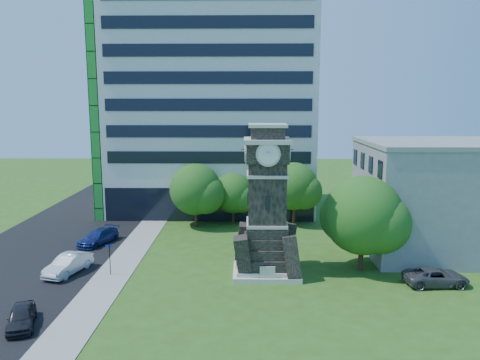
{
  "coord_description": "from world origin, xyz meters",
  "views": [
    {
      "loc": [
        1.37,
        -35.03,
        13.95
      ],
      "look_at": [
        0.77,
        6.22,
        7.02
      ],
      "focal_mm": 35.0,
      "sensor_mm": 36.0,
      "label": 1
    }
  ],
  "objects_px": {
    "clock_tower": "(267,210)",
    "car_street_north": "(98,237)",
    "street_sign": "(110,256)",
    "car_east_lot": "(436,277)",
    "car_street_south": "(21,317)",
    "car_street_mid": "(68,264)",
    "park_bench": "(274,269)"
  },
  "relations": [
    {
      "from": "car_street_north",
      "to": "clock_tower",
      "type": "bearing_deg",
      "value": -3.4
    },
    {
      "from": "car_east_lot",
      "to": "park_bench",
      "type": "bearing_deg",
      "value": 77.25
    },
    {
      "from": "street_sign",
      "to": "car_street_north",
      "type": "bearing_deg",
      "value": 110.07
    },
    {
      "from": "car_street_mid",
      "to": "car_street_north",
      "type": "bearing_deg",
      "value": 107.28
    },
    {
      "from": "car_street_south",
      "to": "street_sign",
      "type": "height_order",
      "value": "street_sign"
    },
    {
      "from": "car_street_south",
      "to": "car_east_lot",
      "type": "height_order",
      "value": "car_east_lot"
    },
    {
      "from": "clock_tower",
      "to": "street_sign",
      "type": "bearing_deg",
      "value": -175.65
    },
    {
      "from": "car_street_south",
      "to": "car_street_mid",
      "type": "relative_size",
      "value": 0.82
    },
    {
      "from": "park_bench",
      "to": "car_street_south",
      "type": "bearing_deg",
      "value": -149.29
    },
    {
      "from": "car_street_mid",
      "to": "park_bench",
      "type": "height_order",
      "value": "car_street_mid"
    },
    {
      "from": "car_street_south",
      "to": "park_bench",
      "type": "distance_m",
      "value": 18.77
    },
    {
      "from": "clock_tower",
      "to": "park_bench",
      "type": "xyz_separation_m",
      "value": [
        0.65,
        -0.64,
        -4.78
      ]
    },
    {
      "from": "street_sign",
      "to": "park_bench",
      "type": "bearing_deg",
      "value": -2.01
    },
    {
      "from": "car_east_lot",
      "to": "car_street_mid",
      "type": "bearing_deg",
      "value": 82.63
    },
    {
      "from": "clock_tower",
      "to": "park_bench",
      "type": "relative_size",
      "value": 6.64
    },
    {
      "from": "car_street_mid",
      "to": "car_east_lot",
      "type": "height_order",
      "value": "car_street_mid"
    },
    {
      "from": "clock_tower",
      "to": "car_east_lot",
      "type": "xyz_separation_m",
      "value": [
        12.93,
        -2.68,
        -4.6
      ]
    },
    {
      "from": "car_street_south",
      "to": "car_street_north",
      "type": "height_order",
      "value": "car_street_north"
    },
    {
      "from": "street_sign",
      "to": "clock_tower",
      "type": "bearing_deg",
      "value": 0.93
    },
    {
      "from": "car_street_north",
      "to": "car_east_lot",
      "type": "xyz_separation_m",
      "value": [
        29.3,
        -10.19,
        -0.03
      ]
    },
    {
      "from": "clock_tower",
      "to": "car_street_north",
      "type": "distance_m",
      "value": 18.58
    },
    {
      "from": "car_street_north",
      "to": "street_sign",
      "type": "relative_size",
      "value": 1.86
    },
    {
      "from": "park_bench",
      "to": "street_sign",
      "type": "height_order",
      "value": "street_sign"
    },
    {
      "from": "clock_tower",
      "to": "car_east_lot",
      "type": "distance_m",
      "value": 13.98
    },
    {
      "from": "car_east_lot",
      "to": "clock_tower",
      "type": "bearing_deg",
      "value": 74.99
    },
    {
      "from": "clock_tower",
      "to": "park_bench",
      "type": "distance_m",
      "value": 4.86
    },
    {
      "from": "clock_tower",
      "to": "car_east_lot",
      "type": "height_order",
      "value": "clock_tower"
    },
    {
      "from": "car_east_lot",
      "to": "car_street_north",
      "type": "bearing_deg",
      "value": 67.54
    },
    {
      "from": "car_street_north",
      "to": "street_sign",
      "type": "height_order",
      "value": "street_sign"
    },
    {
      "from": "car_street_south",
      "to": "car_street_mid",
      "type": "xyz_separation_m",
      "value": [
        -0.54,
        9.22,
        0.12
      ]
    },
    {
      "from": "car_street_south",
      "to": "car_street_mid",
      "type": "distance_m",
      "value": 9.24
    },
    {
      "from": "car_street_mid",
      "to": "car_street_north",
      "type": "xyz_separation_m",
      "value": [
        -0.11,
        8.11,
        -0.07
      ]
    }
  ]
}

